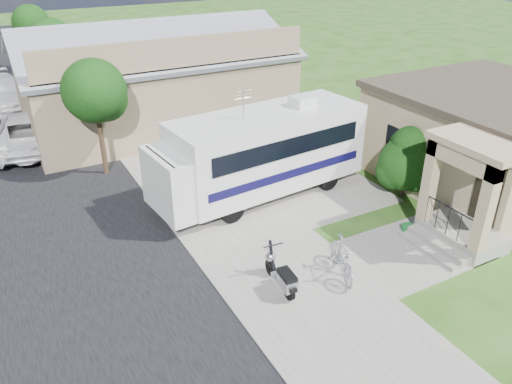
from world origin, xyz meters
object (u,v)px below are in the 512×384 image
bicycle (342,260)px  garden_hose (408,229)px  shrub (406,160)px  scooter (282,275)px  pickup_truck (30,130)px  motorhome (261,151)px  van (4,92)px

bicycle → garden_hose: 3.48m
shrub → garden_hose: shrub is taller
scooter → pickup_truck: (-4.57, 14.05, 0.33)m
shrub → pickup_truck: 16.10m
shrub → garden_hose: 2.93m
motorhome → pickup_truck: (-6.76, 8.94, -0.91)m
shrub → garden_hose: size_ratio=6.20×
shrub → scooter: 7.35m
motorhome → van: motorhome is taller
motorhome → van: bearing=108.7°
bicycle → garden_hose: bearing=34.8°
garden_hose → scooter: bearing=-173.4°
scooter → garden_hose: size_ratio=3.89×
scooter → motorhome: bearing=71.9°
garden_hose → van: bearing=116.5°
pickup_truck → bicycle: bearing=125.5°
bicycle → pickup_truck: pickup_truck is taller
shrub → scooter: bearing=-158.6°
shrub → van: 21.91m
bicycle → van: size_ratio=0.33×
shrub → van: (-11.88, 18.40, -0.56)m
bicycle → van: 22.42m
motorhome → shrub: bearing=-33.9°
scooter → garden_hose: scooter is taller
van → garden_hose: bearing=-74.2°
motorhome → bicycle: 5.53m
motorhome → shrub: size_ratio=3.03×
motorhome → pickup_truck: size_ratio=1.37×
motorhome → van: 17.56m
van → garden_hose: size_ratio=12.92×
scooter → pickup_truck: pickup_truck is taller
van → scooter: bearing=-87.2°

